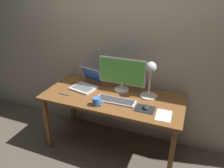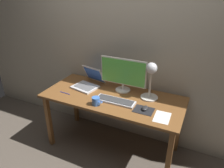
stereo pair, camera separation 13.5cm
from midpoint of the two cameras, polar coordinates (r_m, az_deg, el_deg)
The scene contains 12 objects.
ground_plane at distance 2.85m, azimuth 1.58°, elevation -16.42°, with size 4.80×4.80×0.00m, color brown.
back_wall at distance 2.56m, azimuth 5.65°, elevation 11.73°, with size 4.80×0.06×2.60m, color #B2A893.
desk at distance 2.46m, azimuth 1.77°, elevation -4.95°, with size 1.60×0.70×0.74m.
monitor at distance 2.46m, azimuth 4.61°, elevation 2.87°, with size 0.56×0.18×0.40m.
keyboard_main at distance 2.31m, azimuth 2.54°, elevation -4.53°, with size 0.44×0.14×0.03m.
laptop at distance 2.64m, azimuth -4.70°, elevation 0.81°, with size 0.35×0.39×0.23m.
desk_lamp at distance 2.32m, azimuth 12.08°, elevation 2.15°, with size 0.19×0.19×0.42m.
mousepad at distance 2.20m, azimuth 10.24°, elevation -6.94°, with size 0.20×0.16×0.00m, color black.
mouse at distance 2.20m, azimuth 10.65°, elevation -6.42°, with size 0.06×0.10×0.03m, color #28282B.
coffee_mug at distance 2.24m, azimuth -2.61°, elevation -4.63°, with size 0.12×0.09×0.09m.
paper_sheet_near_mouse at distance 2.14m, azimuth 15.10°, elevation -8.64°, with size 0.15×0.21×0.00m, color white.
pen at distance 2.53m, azimuth -11.06°, elevation -2.41°, with size 0.01×0.01×0.14m, color #2633A5.
Camera 2 is at (0.90, -1.91, 1.92)m, focal length 34.02 mm.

